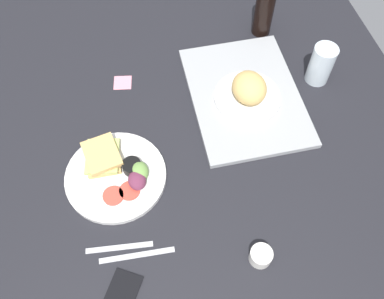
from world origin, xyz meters
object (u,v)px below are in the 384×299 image
(bread_plate_near, at_px, (249,91))
(drinking_glass, at_px, (321,64))
(plate_with_salad, at_px, (116,172))
(fork, at_px, (119,247))
(knife, at_px, (137,255))
(espresso_cup, at_px, (261,256))
(serving_tray, at_px, (245,96))
(soda_bottle, at_px, (265,8))
(sticky_note, at_px, (123,83))

(bread_plate_near, distance_m, drinking_glass, 0.25)
(plate_with_salad, xyz_separation_m, fork, (0.21, -0.02, -0.01))
(knife, bearing_deg, plate_with_salad, 97.90)
(fork, bearing_deg, espresso_cup, -11.03)
(bread_plate_near, bearing_deg, serving_tray, -179.89)
(soda_bottle, distance_m, fork, 0.89)
(espresso_cup, distance_m, sticky_note, 0.69)
(soda_bottle, bearing_deg, serving_tray, -27.69)
(serving_tray, bearing_deg, fork, -49.41)
(serving_tray, height_order, sticky_note, serving_tray)
(serving_tray, distance_m, drinking_glass, 0.25)
(drinking_glass, relative_size, knife, 0.69)
(drinking_glass, height_order, espresso_cup, drinking_glass)
(drinking_glass, relative_size, espresso_cup, 2.35)
(plate_with_salad, height_order, knife, plate_with_salad)
(serving_tray, distance_m, plate_with_salad, 0.46)
(drinking_glass, xyz_separation_m, soda_bottle, (-0.25, -0.11, 0.03))
(serving_tray, distance_m, espresso_cup, 0.51)
(fork, bearing_deg, drinking_glass, 37.10)
(drinking_glass, bearing_deg, soda_bottle, -156.70)
(serving_tray, distance_m, fork, 0.59)
(plate_with_salad, xyz_separation_m, soda_bottle, (-0.45, 0.57, 0.08))
(serving_tray, relative_size, drinking_glass, 3.43)
(fork, bearing_deg, soda_bottle, 54.68)
(bread_plate_near, bearing_deg, sticky_note, -114.76)
(espresso_cup, relative_size, fork, 0.33)
(soda_bottle, height_order, knife, soda_bottle)
(drinking_glass, distance_m, fork, 0.81)
(espresso_cup, height_order, sticky_note, espresso_cup)
(serving_tray, xyz_separation_m, drinking_glass, (-0.02, 0.25, 0.06))
(serving_tray, relative_size, bread_plate_near, 2.22)
(drinking_glass, relative_size, sticky_note, 2.35)
(serving_tray, relative_size, plate_with_salad, 1.61)
(soda_bottle, height_order, sticky_note, soda_bottle)
(espresso_cup, bearing_deg, fork, -107.85)
(plate_with_salad, xyz_separation_m, sticky_note, (-0.33, 0.06, -0.02))
(fork, bearing_deg, sticky_note, 87.48)
(bread_plate_near, distance_m, soda_bottle, 0.32)
(bread_plate_near, distance_m, espresso_cup, 0.49)
(serving_tray, bearing_deg, espresso_cup, -13.03)
(soda_bottle, bearing_deg, drinking_glass, 23.30)
(plate_with_salad, bearing_deg, sticky_note, 169.00)
(espresso_cup, bearing_deg, bread_plate_near, 166.45)
(drinking_glass, height_order, soda_bottle, soda_bottle)
(bread_plate_near, xyz_separation_m, drinking_glass, (-0.04, 0.25, 0.01))
(sticky_note, bearing_deg, knife, -4.85)
(plate_with_salad, distance_m, sticky_note, 0.33)
(serving_tray, relative_size, espresso_cup, 8.04)
(plate_with_salad, relative_size, drinking_glass, 2.13)
(bread_plate_near, relative_size, espresso_cup, 3.62)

